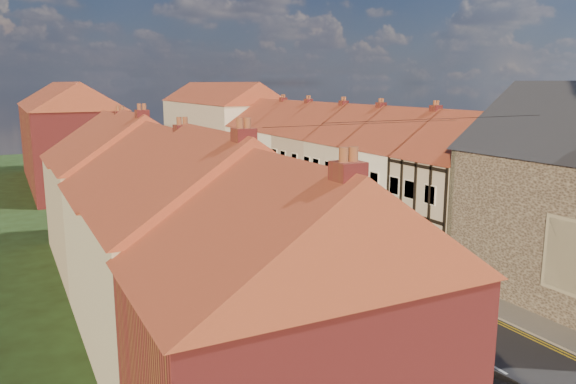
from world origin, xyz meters
The scene contains 19 objects.
road centered at (0.00, 30.00, 0.01)m, with size 7.00×90.00×0.02m, color black.
pavement_left centered at (-4.40, 30.00, 0.06)m, with size 1.80×90.00×0.12m, color #9E968F.
pavement_right centered at (4.40, 30.00, 0.06)m, with size 1.80×90.00×0.12m, color #9E968F.
cottage_r_tudor centered at (9.27, 12.70, 4.47)m, with size 8.30×5.20×9.00m.
cottage_r_white_near centered at (9.30, 18.10, 4.47)m, with size 8.30×6.00×9.00m.
cottage_r_cream_mid centered at (9.30, 23.50, 4.48)m, with size 8.30×5.20×9.00m.
cottage_r_pink centered at (9.30, 28.90, 4.47)m, with size 8.30×6.00×9.00m.
cottage_r_white_far centered at (9.30, 34.30, 4.48)m, with size 8.30×5.20×9.00m.
cottage_r_cream_far centered at (9.30, 39.70, 4.47)m, with size 8.30×6.00×9.00m.
cottage_l_brick_near centered at (-9.30, -0.25, 4.37)m, with size 8.30×5.70×8.80m.
cottage_l_cream centered at (-9.30, 5.55, 4.52)m, with size 8.30×6.30×9.10m.
cottage_l_white centered at (-9.30, 11.95, 4.37)m, with size 8.30×6.90×8.80m.
cottage_l_brick_mid centered at (-9.30, 18.05, 4.53)m, with size 8.30×5.70×9.10m.
cottage_l_pink centered at (-9.30, 23.85, 4.37)m, with size 8.30×6.30×8.80m.
block_right_far centered at (9.30, 55.00, 5.29)m, with size 8.30×24.20×10.50m.
block_left_far centered at (-9.30, 50.00, 5.29)m, with size 8.30×24.20×10.50m.
lamppost centered at (-3.81, 20.00, 3.54)m, with size 0.88×0.15×6.00m.
car_far centered at (-2.16, 44.01, 0.56)m, with size 1.57×3.87×1.12m, color navy.
car_distant centered at (-2.73, 51.87, 0.57)m, with size 1.89×4.11×1.14m, color #9B9CA2.
Camera 1 is at (-15.61, -11.95, 10.38)m, focal length 35.00 mm.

